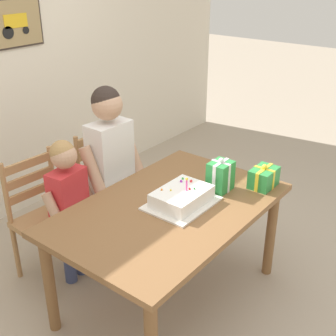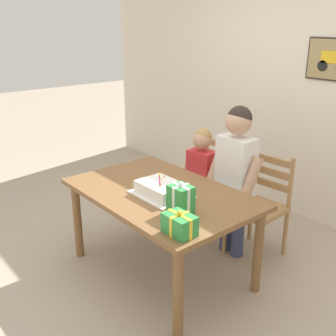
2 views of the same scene
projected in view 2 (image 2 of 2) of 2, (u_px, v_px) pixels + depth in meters
ground_plane at (161, 271)px, 3.43m from camera, size 20.00×20.00×0.00m
back_wall at (304, 93)px, 4.11m from camera, size 6.40×0.11×2.60m
dining_table at (161, 202)px, 3.21m from camera, size 1.50×0.97×0.74m
birthday_cake at (161, 189)px, 3.08m from camera, size 0.44×0.34×0.19m
gift_box_red_large at (181, 199)px, 2.79m from camera, size 0.17×0.14×0.23m
gift_box_beside_cake at (180, 224)px, 2.52m from camera, size 0.21×0.15×0.17m
chair_left at (208, 184)px, 4.02m from camera, size 0.44×0.44×0.92m
chair_right at (260, 205)px, 3.55m from camera, size 0.44×0.44×0.92m
child_older at (236, 168)px, 3.43m from camera, size 0.49×0.28×1.35m
child_younger at (201, 173)px, 3.79m from camera, size 0.41×0.24×1.08m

